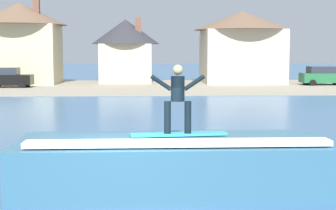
# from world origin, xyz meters

# --- Properties ---
(ground_plane) EXTENTS (260.00, 260.00, 0.00)m
(ground_plane) POSITION_xyz_m (0.00, 0.00, 0.00)
(ground_plane) COLOR #39618A
(wave_crest) EXTENTS (7.62, 3.01, 1.36)m
(wave_crest) POSITION_xyz_m (1.15, 1.39, 0.64)
(wave_crest) COLOR #356680
(wave_crest) RESTS_ON ground_plane
(surfboard) EXTENTS (2.31, 0.60, 0.06)m
(surfboard) POSITION_xyz_m (1.20, 1.12, 1.39)
(surfboard) COLOR #33A5CC
(surfboard) RESTS_ON wave_crest
(surfer) EXTENTS (1.29, 0.32, 1.61)m
(surfer) POSITION_xyz_m (1.18, 1.06, 2.32)
(surfer) COLOR black
(surfer) RESTS_ON surfboard
(shoreline_bank) EXTENTS (120.00, 19.67, 0.09)m
(shoreline_bank) POSITION_xyz_m (0.00, 38.15, 0.04)
(shoreline_bank) COLOR gray
(shoreline_bank) RESTS_ON ground_plane
(car_near_shore) EXTENTS (4.03, 2.16, 1.86)m
(car_near_shore) POSITION_xyz_m (-11.57, 37.08, 0.95)
(car_near_shore) COLOR black
(car_near_shore) RESTS_ON ground_plane
(car_far_shore) EXTENTS (4.50, 2.23, 1.86)m
(car_far_shore) POSITION_xyz_m (17.79, 38.92, 0.95)
(car_far_shore) COLOR #23663D
(car_far_shore) RESTS_ON ground_plane
(house_with_chimney) EXTENTS (9.25, 9.25, 8.38)m
(house_with_chimney) POSITION_xyz_m (-11.67, 42.50, 4.56)
(house_with_chimney) COLOR beige
(house_with_chimney) RESTS_ON ground_plane
(house_gabled_white) EXTENTS (9.76, 9.76, 7.34)m
(house_gabled_white) POSITION_xyz_m (10.55, 42.75, 4.09)
(house_gabled_white) COLOR beige
(house_gabled_white) RESTS_ON ground_plane
(house_small_cottage) EXTENTS (6.98, 6.98, 6.70)m
(house_small_cottage) POSITION_xyz_m (-1.27, 43.94, 3.69)
(house_small_cottage) COLOR beige
(house_small_cottage) RESTS_ON ground_plane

